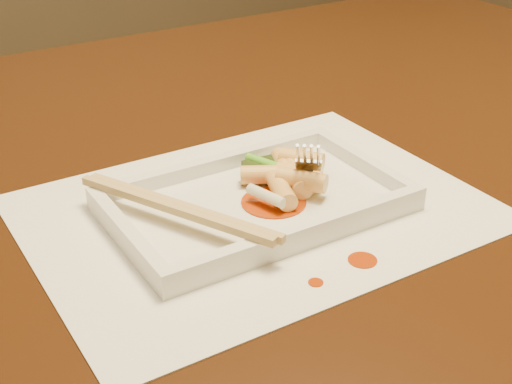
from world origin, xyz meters
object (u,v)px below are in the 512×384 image
plate_base (256,206)px  fork (311,104)px  table (249,222)px  chopstick_a (173,209)px  placemat (256,210)px

plate_base → fork: (0.07, 0.02, 0.08)m
table → plate_base: size_ratio=5.38×
table → chopstick_a: size_ratio=7.02×
placemat → plate_base: bearing=0.0°
plate_base → placemat: bearing=0.0°
fork → plate_base: bearing=-165.6°
chopstick_a → fork: size_ratio=1.42×
placemat → chopstick_a: bearing=180.0°
table → plate_base: bearing=-118.7°
table → chopstick_a: chopstick_a is taller
table → chopstick_a: (-0.15, -0.13, 0.13)m
placemat → plate_base: (0.00, 0.00, 0.00)m
plate_base → chopstick_a: size_ratio=1.30×
chopstick_a → plate_base: bearing=0.0°
placemat → fork: 0.11m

